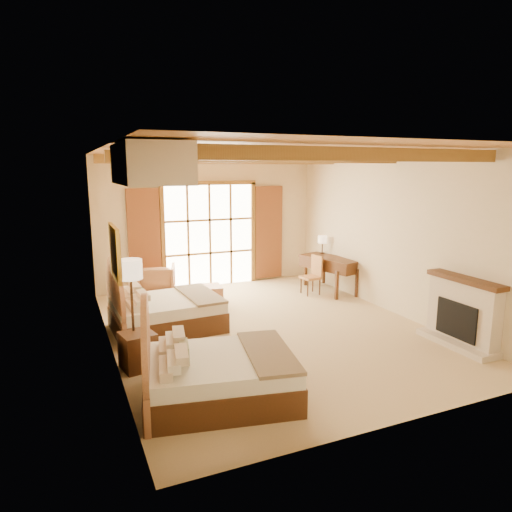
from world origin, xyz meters
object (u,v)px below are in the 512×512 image
bed_far (159,310)px  desk (330,273)px  bed_near (209,373)px  nightstand (138,351)px  armchair (157,281)px

bed_far → desk: bed_far is taller
bed_near → desk: 5.79m
bed_far → nightstand: bearing=-115.6°
bed_near → armchair: 5.10m
bed_far → nightstand: bed_far is taller
bed_far → nightstand: size_ratio=3.59×
nightstand → desk: bearing=16.1°
bed_far → armchair: bed_far is taller
bed_near → armchair: bed_near is taller
nightstand → armchair: armchair is taller
bed_far → armchair: 2.30m
bed_far → armchair: (0.42, 2.26, -0.01)m
bed_near → bed_far: bed_far is taller
bed_near → desk: bearing=53.6°
bed_near → armchair: bearing=96.9°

